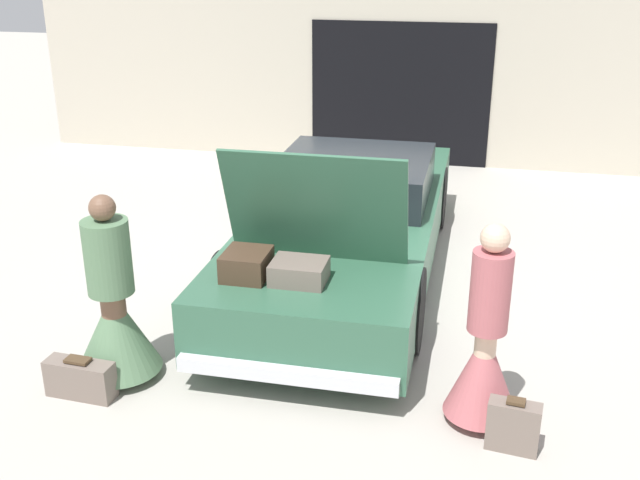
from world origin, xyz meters
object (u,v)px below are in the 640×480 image
person_left (114,316)px  suitcase_beside_right_person (513,426)px  suitcase_beside_left_person (80,379)px  car (349,222)px  person_right (484,354)px

person_left → suitcase_beside_right_person: person_left is taller
person_left → suitcase_beside_left_person: (-0.16, -0.35, -0.39)m
car → suitcase_beside_right_person: size_ratio=12.90×
person_left → suitcase_beside_left_person: person_left is taller
person_left → person_right: bearing=86.6°
person_right → suitcase_beside_right_person: bearing=-134.5°
suitcase_beside_right_person → person_left: bearing=174.4°
person_right → suitcase_beside_left_person: bearing=105.0°
suitcase_beside_left_person → person_right: bearing=6.5°
person_right → suitcase_beside_left_person: (-3.05, -0.35, -0.40)m
person_left → person_right: size_ratio=1.00×
person_left → car: bearing=146.4°
car → person_left: 2.87m
car → person_right: (1.45, -2.48, 0.01)m
suitcase_beside_left_person → suitcase_beside_right_person: 3.27m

